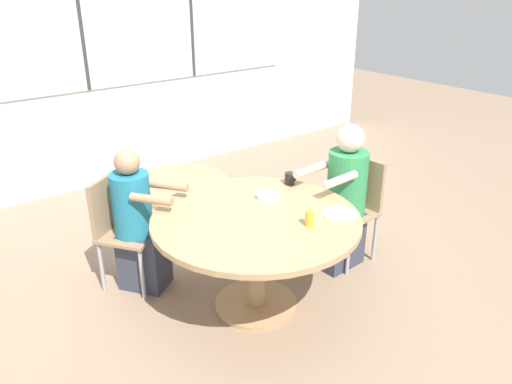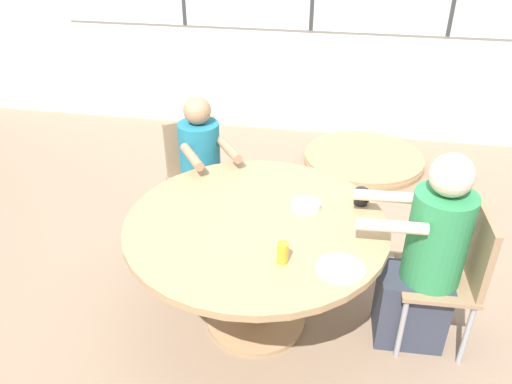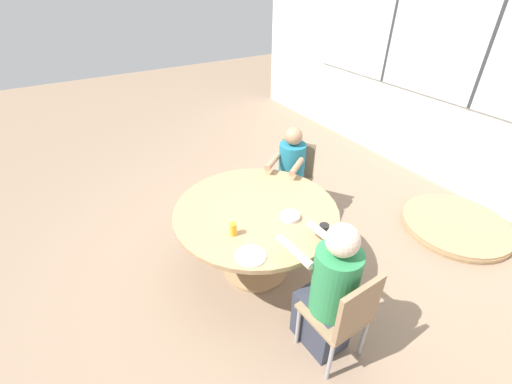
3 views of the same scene
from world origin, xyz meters
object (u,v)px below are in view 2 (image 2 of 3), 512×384
at_px(chair_for_woman_green_shirt, 456,269).
at_px(folded_table_stack, 363,159).
at_px(chair_for_man_blue_shirt, 196,169).
at_px(person_man_blue_shirt, 203,180).
at_px(person_woman_green_shirt, 425,263).
at_px(coffee_mug, 362,197).
at_px(juice_glass, 283,253).
at_px(bowl_white_shallow, 306,205).

relative_size(chair_for_woman_green_shirt, folded_table_stack, 0.76).
xyz_separation_m(chair_for_man_blue_shirt, folded_table_stack, (1.25, 1.35, -0.47)).
bearing_deg(person_man_blue_shirt, chair_for_woman_green_shirt, 121.57).
distance_m(chair_for_woman_green_shirt, person_man_blue_shirt, 1.76).
bearing_deg(chair_for_woman_green_shirt, person_woman_green_shirt, 90.00).
xyz_separation_m(coffee_mug, juice_glass, (-0.36, -0.60, 0.01)).
distance_m(chair_for_woman_green_shirt, juice_glass, 1.00).
bearing_deg(coffee_mug, chair_for_woman_green_shirt, -23.29).
bearing_deg(person_man_blue_shirt, coffee_mug, 121.47).
distance_m(chair_for_man_blue_shirt, folded_table_stack, 1.90).
distance_m(chair_for_woman_green_shirt, folded_table_stack, 2.28).
bearing_deg(person_man_blue_shirt, person_woman_green_shirt, 118.96).
xyz_separation_m(chair_for_woman_green_shirt, person_man_blue_shirt, (-1.61, 0.70, -0.01)).
bearing_deg(folded_table_stack, chair_for_woman_green_shirt, -78.28).
distance_m(person_man_blue_shirt, juice_glass, 1.32).
distance_m(person_man_blue_shirt, coffee_mug, 1.21).
distance_m(coffee_mug, bowl_white_shallow, 0.32).
relative_size(juice_glass, folded_table_stack, 0.09).
height_order(bowl_white_shallow, folded_table_stack, bowl_white_shallow).
distance_m(chair_for_man_blue_shirt, bowl_white_shallow, 1.15).
relative_size(coffee_mug, bowl_white_shallow, 0.56).
bearing_deg(chair_for_man_blue_shirt, juice_glass, 88.90).
bearing_deg(juice_glass, chair_for_woman_green_shirt, 22.77).
height_order(chair_for_woman_green_shirt, chair_for_man_blue_shirt, same).
xyz_separation_m(person_woman_green_shirt, person_man_blue_shirt, (-1.45, 0.71, -0.03)).
bearing_deg(bowl_white_shallow, person_woman_green_shirt, -11.20).
xyz_separation_m(person_man_blue_shirt, juice_glass, (0.72, -1.07, 0.28)).
distance_m(person_woman_green_shirt, coffee_mug, 0.49).
distance_m(juice_glass, bowl_white_shallow, 0.50).
relative_size(person_woman_green_shirt, person_man_blue_shirt, 1.07).
height_order(chair_for_man_blue_shirt, coffee_mug, chair_for_man_blue_shirt).
relative_size(person_woman_green_shirt, juice_glass, 11.18).
distance_m(person_woman_green_shirt, person_man_blue_shirt, 1.61).
bearing_deg(coffee_mug, person_man_blue_shirt, 156.42).
distance_m(bowl_white_shallow, folded_table_stack, 2.21).
bearing_deg(chair_for_man_blue_shirt, bowl_white_shallow, 105.87).
relative_size(person_woman_green_shirt, coffee_mug, 12.86).
height_order(person_man_blue_shirt, juice_glass, person_man_blue_shirt).
relative_size(chair_for_woman_green_shirt, juice_glass, 8.16).
xyz_separation_m(bowl_white_shallow, folded_table_stack, (0.38, 2.06, -0.70)).
height_order(chair_for_woman_green_shirt, juice_glass, chair_for_woman_green_shirt).
bearing_deg(folded_table_stack, juice_glass, -99.75).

